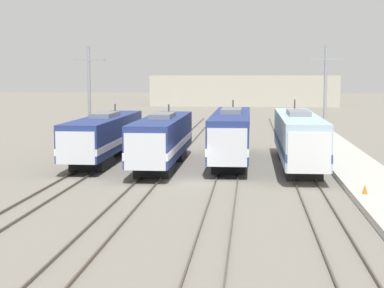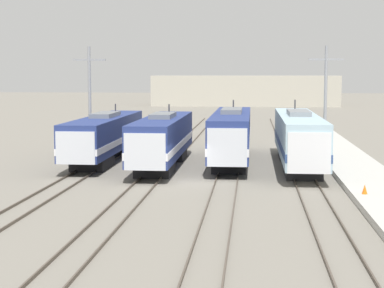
% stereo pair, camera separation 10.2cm
% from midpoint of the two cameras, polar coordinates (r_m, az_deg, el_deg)
% --- Properties ---
extents(ground_plane, '(400.00, 400.00, 0.00)m').
position_cam_midpoint_polar(ground_plane, '(42.14, -0.53, -3.47)').
color(ground_plane, slate).
extents(rail_pair_far_left, '(1.50, 120.00, 0.15)m').
position_cam_midpoint_polar(rail_pair_far_left, '(43.59, -10.76, -3.16)').
color(rail_pair_far_left, '#4C4238').
rests_on(rail_pair_far_left, ground_plane).
extents(rail_pair_center_left, '(1.51, 120.00, 0.15)m').
position_cam_midpoint_polar(rail_pair_center_left, '(42.46, -4.02, -3.31)').
color(rail_pair_center_left, '#4C4238').
rests_on(rail_pair_center_left, ground_plane).
extents(rail_pair_center_right, '(1.51, 120.00, 0.15)m').
position_cam_midpoint_polar(rail_pair_center_right, '(41.95, 3.00, -3.42)').
color(rail_pair_center_right, '#4C4238').
rests_on(rail_pair_center_right, ground_plane).
extents(rail_pair_far_right, '(1.50, 120.00, 0.15)m').
position_cam_midpoint_polar(rail_pair_far_right, '(42.07, 10.08, -3.48)').
color(rail_pair_far_right, '#4C4238').
rests_on(rail_pair_far_right, ground_plane).
extents(locomotive_far_left, '(3.01, 18.17, 4.50)m').
position_cam_midpoint_polar(locomotive_far_left, '(52.60, -7.92, 0.67)').
color(locomotive_far_left, black).
rests_on(locomotive_far_left, ground_plane).
extents(locomotive_center_left, '(2.97, 16.85, 4.64)m').
position_cam_midpoint_polar(locomotive_center_left, '(48.79, -2.76, 0.38)').
color(locomotive_center_left, black).
rests_on(locomotive_center_left, ground_plane).
extents(locomotive_center_right, '(2.94, 18.64, 4.87)m').
position_cam_midpoint_polar(locomotive_center_right, '(51.33, 3.44, 0.78)').
color(locomotive_center_right, black).
rests_on(locomotive_center_right, ground_plane).
extents(locomotive_far_right, '(2.94, 19.61, 4.98)m').
position_cam_midpoint_polar(locomotive_far_right, '(49.39, 9.38, 0.49)').
color(locomotive_far_right, '#232326').
rests_on(locomotive_far_right, ground_plane).
extents(catenary_tower_left, '(2.86, 0.27, 9.45)m').
position_cam_midpoint_polar(catenary_tower_left, '(55.98, -9.17, 4.08)').
color(catenary_tower_left, gray).
rests_on(catenary_tower_left, ground_plane).
extents(catenary_tower_right, '(2.86, 0.27, 9.45)m').
position_cam_midpoint_polar(catenary_tower_right, '(54.57, 11.70, 3.98)').
color(catenary_tower_right, gray).
rests_on(catenary_tower_right, ground_plane).
extents(platform, '(4.00, 120.00, 0.40)m').
position_cam_midpoint_polar(platform, '(42.60, 15.63, -3.33)').
color(platform, '#B7B5AD').
rests_on(platform, ground_plane).
extents(traffic_cone, '(0.31, 0.31, 0.55)m').
position_cam_midpoint_polar(traffic_cone, '(37.36, 15.04, -3.89)').
color(traffic_cone, orange).
rests_on(traffic_cone, platform).
extents(depot_building, '(41.16, 9.97, 6.72)m').
position_cam_midpoint_polar(depot_building, '(144.38, 4.62, 4.75)').
color(depot_building, '#B2AD9E').
rests_on(depot_building, ground_plane).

